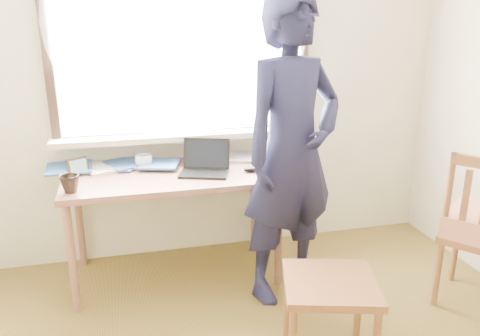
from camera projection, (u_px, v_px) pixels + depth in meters
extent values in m
cube|color=beige|center=(212.00, 81.00, 3.35)|extent=(3.50, 0.02, 2.60)
cube|color=white|center=(182.00, 38.00, 3.20)|extent=(1.70, 0.01, 1.30)
cube|color=black|center=(186.00, 135.00, 3.39)|extent=(1.82, 0.06, 0.06)
cube|color=black|center=(45.00, 39.00, 2.98)|extent=(0.06, 0.06, 1.30)
cube|color=black|center=(304.00, 37.00, 3.39)|extent=(0.06, 0.06, 1.30)
cube|color=beige|center=(188.00, 136.00, 3.32)|extent=(1.85, 0.20, 0.04)
cube|color=white|center=(183.00, 22.00, 3.10)|extent=(1.95, 0.02, 1.65)
cube|color=brown|center=(173.00, 176.00, 3.10)|extent=(1.40, 0.70, 0.04)
cylinder|color=brown|center=(72.00, 259.00, 2.79)|extent=(0.05, 0.05, 0.71)
cylinder|color=brown|center=(79.00, 220.00, 3.34)|extent=(0.05, 0.05, 0.71)
cylinder|color=brown|center=(278.00, 236.00, 3.09)|extent=(0.05, 0.05, 0.71)
cylinder|color=brown|center=(254.00, 203.00, 3.64)|extent=(0.05, 0.05, 0.71)
cube|color=black|center=(204.00, 173.00, 3.07)|extent=(0.36, 0.31, 0.02)
cube|color=black|center=(206.00, 154.00, 3.14)|extent=(0.31, 0.16, 0.21)
cube|color=black|center=(206.00, 154.00, 3.14)|extent=(0.28, 0.14, 0.17)
cube|color=black|center=(204.00, 173.00, 3.06)|extent=(0.30, 0.21, 0.00)
imported|color=white|center=(144.00, 161.00, 3.20)|extent=(0.16, 0.16, 0.09)
imported|color=black|center=(70.00, 184.00, 2.73)|extent=(0.12, 0.12, 0.11)
ellipsoid|color=black|center=(250.00, 169.00, 3.12)|extent=(0.09, 0.07, 0.04)
cube|color=#3460AA|center=(100.00, 168.00, 3.16)|extent=(0.30, 0.29, 0.02)
cube|color=#3460AA|center=(78.00, 175.00, 3.01)|extent=(0.34, 0.35, 0.02)
cube|color=maroon|center=(143.00, 169.00, 3.11)|extent=(0.36, 0.35, 0.02)
cube|color=gold|center=(123.00, 164.00, 3.22)|extent=(0.30, 0.34, 0.01)
cube|color=white|center=(113.00, 163.00, 3.22)|extent=(0.38, 0.38, 0.02)
cube|color=white|center=(91.00, 167.00, 3.12)|extent=(0.26, 0.26, 0.02)
imported|color=white|center=(108.00, 165.00, 3.22)|extent=(0.21, 0.28, 0.03)
imported|color=white|center=(228.00, 157.00, 3.42)|extent=(0.24, 0.28, 0.02)
cube|color=black|center=(78.00, 167.00, 3.03)|extent=(0.13, 0.08, 0.11)
cube|color=#3D823A|center=(78.00, 167.00, 3.03)|extent=(0.10, 0.06, 0.08)
cube|color=brown|center=(330.00, 284.00, 2.34)|extent=(0.56, 0.55, 0.04)
cylinder|color=brown|center=(287.00, 302.00, 2.60)|extent=(0.04, 0.04, 0.43)
cylinder|color=brown|center=(359.00, 304.00, 2.59)|extent=(0.04, 0.04, 0.43)
cylinder|color=brown|center=(455.00, 252.00, 3.17)|extent=(0.04, 0.04, 0.43)
cylinder|color=brown|center=(437.00, 274.00, 2.89)|extent=(0.04, 0.04, 0.43)
cylinder|color=brown|center=(448.00, 196.00, 2.72)|extent=(0.04, 0.04, 0.52)
cube|color=brown|center=(465.00, 205.00, 2.68)|extent=(0.04, 0.04, 0.42)
imported|color=black|center=(292.00, 153.00, 2.84)|extent=(0.80, 0.65, 1.89)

